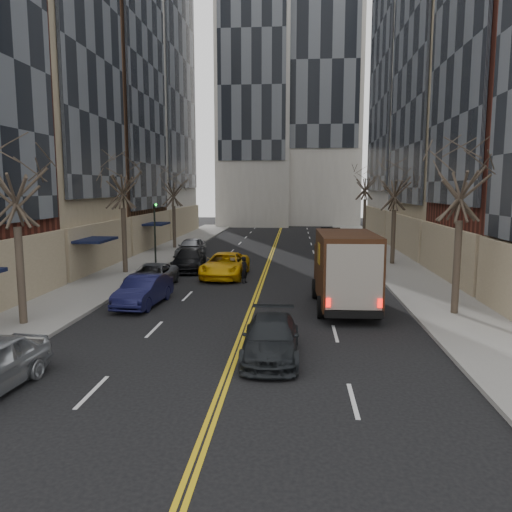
{
  "coord_description": "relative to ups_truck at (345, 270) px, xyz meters",
  "views": [
    {
      "loc": [
        1.96,
        -10.49,
        5.51
      ],
      "look_at": [
        0.06,
        13.3,
        2.2
      ],
      "focal_mm": 35.0,
      "sensor_mm": 36.0,
      "label": 1
    }
  ],
  "objects": [
    {
      "name": "tower_far_a",
      "position": [
        -8.2,
        50.06,
        28.23
      ],
      "size": [
        10.0,
        10.0,
        60.0
      ],
      "primitive_type": "cube",
      "color": "#B7B2A8",
      "rests_on": "ground"
    },
    {
      "name": "parked_rt_c",
      "position": [
        0.9,
        24.33,
        -0.97
      ],
      "size": [
        2.85,
        5.74,
        1.6
      ],
      "primitive_type": "imported",
      "rotation": [
        0.0,
        0.0,
        -0.11
      ],
      "color": "black",
      "rests_on": "ground"
    },
    {
      "name": "tree_rt_far",
      "position": [
        4.6,
        28.06,
        4.97
      ],
      "size": [
        3.2,
        3.2,
        9.11
      ],
      "color": "#382D23",
      "rests_on": "sidewalk_right"
    },
    {
      "name": "sidewalk_right",
      "position": [
        4.8,
        15.06,
        -1.7
      ],
      "size": [
        4.0,
        66.0,
        0.15
      ],
      "primitive_type": "cube",
      "color": "slate",
      "rests_on": "ground"
    },
    {
      "name": "tree_rt_near",
      "position": [
        4.6,
        -0.94,
        4.68
      ],
      "size": [
        3.2,
        3.2,
        8.71
      ],
      "color": "#382D23",
      "rests_on": "sidewalk_right"
    },
    {
      "name": "observer_sedan",
      "position": [
        -3.0,
        -6.78,
        -1.13
      ],
      "size": [
        1.85,
        4.47,
        1.29
      ],
      "rotation": [
        0.0,
        0.0,
        0.01
      ],
      "color": "black",
      "rests_on": "ground"
    },
    {
      "name": "tree_rt_mid",
      "position": [
        4.6,
        13.06,
        4.4
      ],
      "size": [
        3.2,
        3.2,
        8.32
      ],
      "color": "#382D23",
      "rests_on": "sidewalk_right"
    },
    {
      "name": "ground",
      "position": [
        -4.2,
        -11.94,
        -1.77
      ],
      "size": [
        160.0,
        160.0,
        0.0
      ],
      "primitive_type": "plane",
      "color": "black",
      "rests_on": "ground"
    },
    {
      "name": "parked_lf_e",
      "position": [
        -10.5,
        16.28,
        -1.02
      ],
      "size": [
        2.02,
        4.52,
        1.51
      ],
      "primitive_type": "imported",
      "rotation": [
        0.0,
        0.0,
        -0.06
      ],
      "color": "#989A9F",
      "rests_on": "ground"
    },
    {
      "name": "traffic_signal",
      "position": [
        -11.59,
        10.05,
        1.05
      ],
      "size": [
        0.29,
        0.26,
        4.7
      ],
      "color": "black",
      "rests_on": "sidewalk_left"
    },
    {
      "name": "tree_lf_mid",
      "position": [
        -13.0,
        8.06,
        4.83
      ],
      "size": [
        3.2,
        3.2,
        8.91
      ],
      "color": "#382D23",
      "rests_on": "sidewalk_left"
    },
    {
      "name": "tree_lf_far",
      "position": [
        -13.0,
        21.06,
        4.25
      ],
      "size": [
        3.2,
        3.2,
        8.12
      ],
      "color": "#382D23",
      "rests_on": "sidewalk_left"
    },
    {
      "name": "parked_lf_d",
      "position": [
        -9.3,
        9.9,
        -1.07
      ],
      "size": [
        2.39,
        5.02,
        1.41
      ],
      "primitive_type": "imported",
      "rotation": [
        0.0,
        0.0,
        0.09
      ],
      "color": "black",
      "rests_on": "ground"
    },
    {
      "name": "pedestrian",
      "position": [
        -5.16,
        5.79,
        -1.01
      ],
      "size": [
        0.56,
        0.66,
        1.53
      ],
      "primitive_type": "imported",
      "rotation": [
        0.0,
        0.0,
        1.15
      ],
      "color": "black",
      "rests_on": "ground"
    },
    {
      "name": "sidewalk_left",
      "position": [
        -13.2,
        15.06,
        -1.7
      ],
      "size": [
        4.0,
        66.0,
        0.15
      ],
      "primitive_type": "cube",
      "color": "slate",
      "rests_on": "ground"
    },
    {
      "name": "streetwall_left",
      "position": [
        -20.5,
        18.95,
        13.79
      ],
      "size": [
        14.0,
        49.5,
        36.0
      ],
      "color": "#562319",
      "rests_on": "ground"
    },
    {
      "name": "parked_lf_b",
      "position": [
        -9.3,
        -0.1,
        -1.06
      ],
      "size": [
        1.85,
        4.43,
        1.42
      ],
      "primitive_type": "imported",
      "rotation": [
        0.0,
        0.0,
        -0.08
      ],
      "color": "black",
      "rests_on": "ground"
    },
    {
      "name": "parked_rt_b",
      "position": [
        0.9,
        15.49,
        -1.04
      ],
      "size": [
        2.69,
        5.4,
        1.47
      ],
      "primitive_type": "imported",
      "rotation": [
        0.0,
        0.0,
        -0.05
      ],
      "color": "#A1A4A8",
      "rests_on": "ground"
    },
    {
      "name": "ups_truck",
      "position": [
        0.0,
        0.0,
        0.0
      ],
      "size": [
        2.77,
        6.49,
        3.52
      ],
      "rotation": [
        0.0,
        0.0,
        0.03
      ],
      "color": "black",
      "rests_on": "ground"
    },
    {
      "name": "streetwall_right",
      "position": [
        12.18,
        20.25,
        13.32
      ],
      "size": [
        12.26,
        49.0,
        34.0
      ],
      "color": "#4C301E",
      "rests_on": "ground"
    },
    {
      "name": "tree_lf_near",
      "position": [
        -13.0,
        -3.94,
        4.47
      ],
      "size": [
        3.2,
        3.2,
        8.41
      ],
      "color": "#382D23",
      "rests_on": "sidewalk_left"
    },
    {
      "name": "parked_lf_c",
      "position": [
        -10.11,
        4.09,
        -1.13
      ],
      "size": [
        2.15,
        4.64,
        1.29
      ],
      "primitive_type": "imported",
      "rotation": [
        0.0,
        0.0,
        -0.0
      ],
      "color": "#4B4D52",
      "rests_on": "ground"
    },
    {
      "name": "parked_rt_a",
      "position": [
        2.1,
        8.93,
        -1.11
      ],
      "size": [
        1.74,
        4.13,
        1.33
      ],
      "primitive_type": "imported",
      "rotation": [
        0.0,
        0.0,
        0.09
      ],
      "color": "#55575D",
      "rests_on": "ground"
    },
    {
      "name": "taxi",
      "position": [
        -6.55,
        7.58,
        -1.03
      ],
      "size": [
        2.69,
        5.44,
        1.48
      ],
      "primitive_type": "imported",
      "rotation": [
        0.0,
        0.0,
        -0.04
      ],
      "color": "#E4A909",
      "rests_on": "ground"
    }
  ]
}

